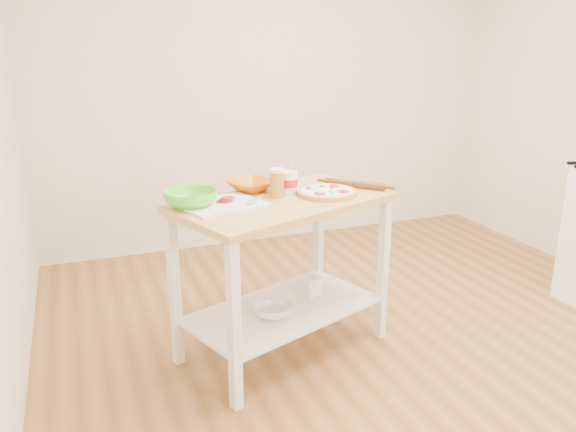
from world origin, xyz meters
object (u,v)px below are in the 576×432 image
at_px(pizza, 327,192).
at_px(orange_bowl, 251,185).
at_px(shelf_bin, 310,286).
at_px(beer_pint, 277,183).
at_px(shelf_glass_bowl, 273,310).
at_px(yogurt_tub, 289,182).
at_px(spatula, 254,201).
at_px(prep_island, 283,243).
at_px(cutting_board, 221,204).
at_px(knife, 199,197).
at_px(rolling_pin, 355,184).
at_px(green_bowl, 190,199).

height_order(pizza, orange_bowl, orange_bowl).
relative_size(pizza, shelf_bin, 3.11).
bearing_deg(beer_pint, shelf_glass_bowl, -120.30).
bearing_deg(yogurt_tub, spatula, -150.80).
xyz_separation_m(prep_island, pizza, (0.26, 0.00, 0.27)).
bearing_deg(yogurt_tub, cutting_board, -164.95).
bearing_deg(spatula, prep_island, -27.29).
bearing_deg(orange_bowl, knife, -163.95).
height_order(spatula, shelf_glass_bowl, spatula).
distance_m(orange_bowl, beer_pint, 0.21).
xyz_separation_m(pizza, shelf_bin, (-0.05, 0.11, -0.60)).
bearing_deg(prep_island, beer_pint, 108.56).
relative_size(cutting_board, orange_bowl, 1.87).
bearing_deg(spatula, orange_bowl, 38.95).
relative_size(spatula, beer_pint, 0.81).
bearing_deg(knife, yogurt_tub, -24.82).
xyz_separation_m(cutting_board, shelf_bin, (0.55, 0.11, -0.59)).
height_order(spatula, shelf_bin, spatula).
relative_size(knife, orange_bowl, 1.01).
bearing_deg(rolling_pin, shelf_glass_bowl, -164.67).
height_order(pizza, knife, pizza).
relative_size(prep_island, knife, 5.11).
xyz_separation_m(spatula, shelf_bin, (0.39, 0.14, -0.60)).
bearing_deg(spatula, pizza, -32.59).
bearing_deg(shelf_bin, rolling_pin, -7.10).
distance_m(prep_island, pizza, 0.37).
height_order(cutting_board, rolling_pin, rolling_pin).
height_order(spatula, green_bowl, green_bowl).
xyz_separation_m(cutting_board, orange_bowl, (0.24, 0.24, 0.02)).
relative_size(cutting_board, knife, 1.85).
bearing_deg(prep_island, spatula, -170.96).
bearing_deg(pizza, orange_bowl, 146.82).
xyz_separation_m(cutting_board, beer_pint, (0.33, 0.05, 0.07)).
bearing_deg(beer_pint, knife, 166.75).
bearing_deg(beer_pint, cutting_board, -171.16).
bearing_deg(shelf_glass_bowl, spatula, 152.04).
xyz_separation_m(orange_bowl, beer_pint, (0.09, -0.19, 0.05)).
height_order(rolling_pin, shelf_glass_bowl, rolling_pin).
height_order(orange_bowl, beer_pint, beer_pint).
xyz_separation_m(prep_island, orange_bowl, (-0.11, 0.24, 0.28)).
distance_m(cutting_board, shelf_glass_bowl, 0.67).
relative_size(pizza, spatula, 2.60).
bearing_deg(green_bowl, shelf_glass_bowl, -15.08).
bearing_deg(rolling_pin, green_bowl, -177.26).
relative_size(beer_pint, rolling_pin, 0.45).
relative_size(prep_island, beer_pint, 8.25).
bearing_deg(cutting_board, knife, 101.19).
height_order(spatula, beer_pint, beer_pint).
bearing_deg(pizza, yogurt_tub, 148.63).
distance_m(prep_island, green_bowl, 0.57).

